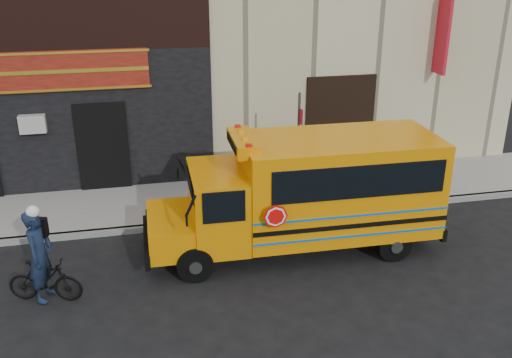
{
  "coord_description": "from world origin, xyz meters",
  "views": [
    {
      "loc": [
        -2.17,
        -10.74,
        6.77
      ],
      "look_at": [
        0.55,
        1.85,
        1.51
      ],
      "focal_mm": 40.0,
      "sensor_mm": 36.0,
      "label": 1
    }
  ],
  "objects_px": {
    "sign_pole": "(298,146)",
    "bicycle": "(45,281)",
    "school_bus": "(310,190)",
    "cyclist": "(40,258)"
  },
  "relations": [
    {
      "from": "school_bus",
      "to": "cyclist",
      "type": "height_order",
      "value": "school_bus"
    },
    {
      "from": "sign_pole",
      "to": "bicycle",
      "type": "height_order",
      "value": "sign_pole"
    },
    {
      "from": "school_bus",
      "to": "bicycle",
      "type": "bearing_deg",
      "value": -170.23
    },
    {
      "from": "school_bus",
      "to": "cyclist",
      "type": "xyz_separation_m",
      "value": [
        -5.94,
        -0.98,
        -0.53
      ]
    },
    {
      "from": "bicycle",
      "to": "sign_pole",
      "type": "bearing_deg",
      "value": -46.88
    },
    {
      "from": "sign_pole",
      "to": "bicycle",
      "type": "distance_m",
      "value": 7.21
    },
    {
      "from": "sign_pole",
      "to": "bicycle",
      "type": "relative_size",
      "value": 2.12
    },
    {
      "from": "school_bus",
      "to": "bicycle",
      "type": "xyz_separation_m",
      "value": [
        -5.92,
        -1.02,
        -1.05
      ]
    },
    {
      "from": "school_bus",
      "to": "bicycle",
      "type": "distance_m",
      "value": 6.1
    },
    {
      "from": "school_bus",
      "to": "cyclist",
      "type": "relative_size",
      "value": 3.53
    }
  ]
}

